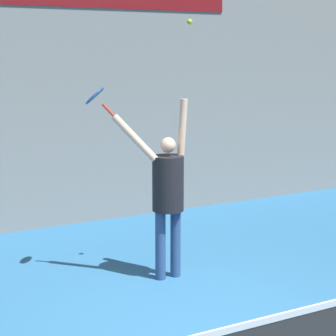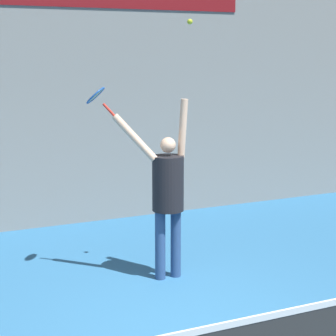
# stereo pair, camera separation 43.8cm
# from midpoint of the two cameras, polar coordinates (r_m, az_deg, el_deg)

# --- Properties ---
(back_wall) EXTENTS (18.00, 0.10, 5.00)m
(back_wall) POSITION_cam_midpoint_polar(r_m,az_deg,el_deg) (9.92, -11.58, 8.80)
(back_wall) COLOR gray
(back_wall) RESTS_ON ground_plane
(tennis_player) EXTENTS (0.89, 0.57, 2.25)m
(tennis_player) POSITION_cam_midpoint_polar(r_m,az_deg,el_deg) (7.49, -1.74, -2.07)
(tennis_player) COLOR #2D4C7F
(tennis_player) RESTS_ON ground_plane
(tennis_racket) EXTENTS (0.39, 0.37, 0.37)m
(tennis_racket) POSITION_cam_midpoint_polar(r_m,az_deg,el_deg) (7.42, -8.46, 6.60)
(tennis_racket) COLOR red
(tennis_ball) EXTENTS (0.06, 0.06, 0.06)m
(tennis_ball) POSITION_cam_midpoint_polar(r_m,az_deg,el_deg) (7.36, 0.29, 13.56)
(tennis_ball) COLOR #CCDB2D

